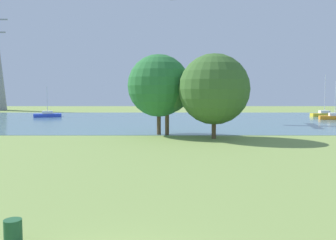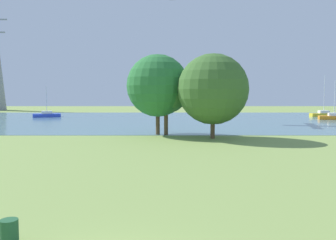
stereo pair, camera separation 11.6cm
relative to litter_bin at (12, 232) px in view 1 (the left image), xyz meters
The scene contains 9 objects.
ground_plane 20.09m from the litter_bin, 80.49° to the left, with size 160.00×160.00×0.00m, color #7F994C.
litter_bin is the anchor object (origin of this frame).
water_surface 47.93m from the litter_bin, 86.03° to the left, with size 140.00×40.00×0.02m, color slate.
sailboat_yellow 65.40m from the litter_bin, 58.94° to the left, with size 4.86×1.70×7.63m.
sailboat_blue 57.09m from the litter_bin, 107.18° to the left, with size 5.03×2.97×5.54m.
sailboat_orange 58.69m from the litter_bin, 56.44° to the left, with size 4.99×2.36×6.39m.
tree_mid_shore 29.32m from the litter_bin, 82.25° to the left, with size 6.79×6.79×8.75m.
tree_east_near 29.12m from the litter_bin, 80.40° to the left, with size 5.09×5.09×7.44m.
tree_west_near 27.56m from the litter_bin, 69.48° to the left, with size 7.11×7.11×8.53m.
Camera 1 is at (1.58, -9.02, 4.87)m, focal length 39.10 mm.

